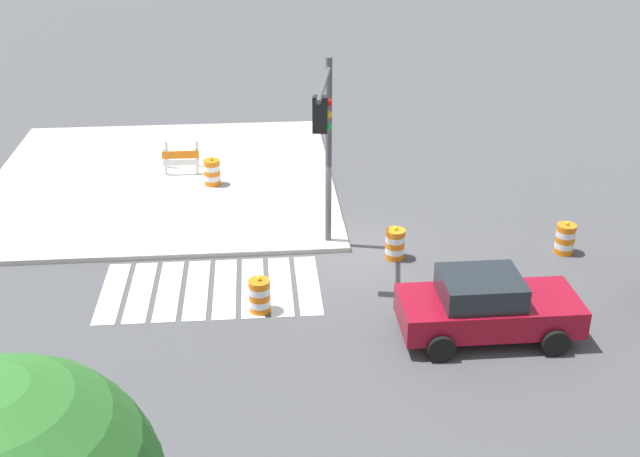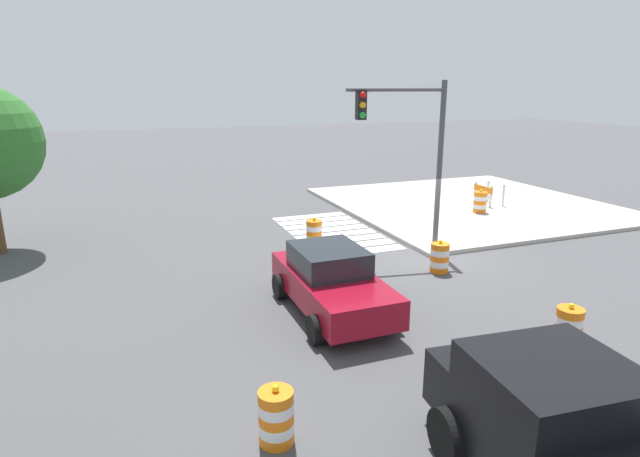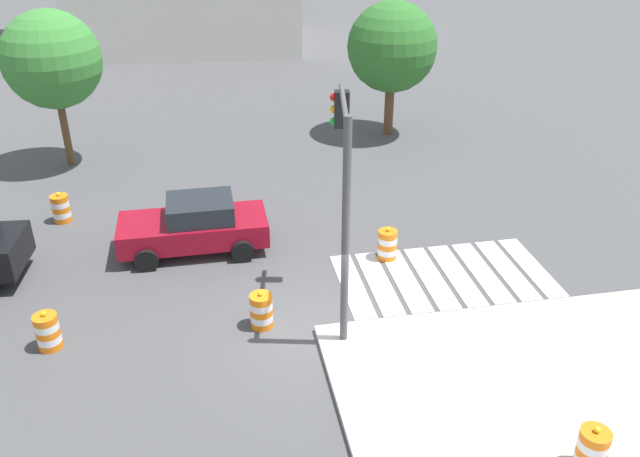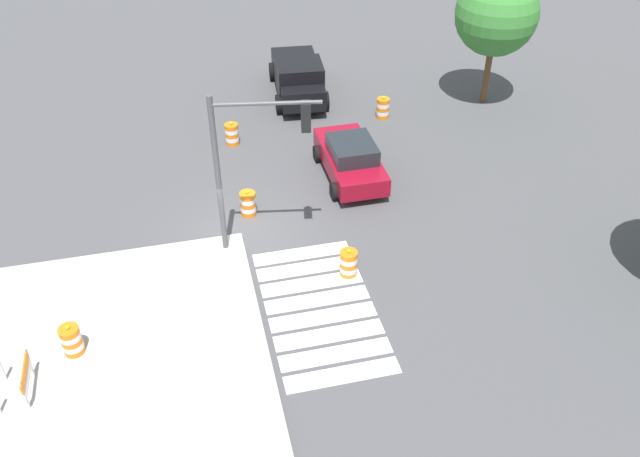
{
  "view_description": "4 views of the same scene",
  "coord_description": "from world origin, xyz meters",
  "px_view_note": "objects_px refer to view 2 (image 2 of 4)",
  "views": [
    {
      "loc": [
        2.62,
        20.43,
        10.71
      ],
      "look_at": [
        1.04,
        1.67,
        1.63
      ],
      "focal_mm": 44.31,
      "sensor_mm": 36.0,
      "label": 1
    },
    {
      "loc": [
        -13.69,
        9.09,
        5.42
      ],
      "look_at": [
        2.4,
        2.93,
        0.68
      ],
      "focal_mm": 28.82,
      "sensor_mm": 36.0,
      "label": 2
    },
    {
      "loc": [
        -2.25,
        -12.77,
        9.79
      ],
      "look_at": [
        0.58,
        2.33,
        1.57
      ],
      "focal_mm": 36.75,
      "sensor_mm": 36.0,
      "label": 3
    },
    {
      "loc": [
        18.01,
        -1.55,
        14.24
      ],
      "look_at": [
        1.13,
        2.49,
        0.75
      ],
      "focal_mm": 37.62,
      "sensor_mm": 36.0,
      "label": 4
    }
  ],
  "objects_px": {
    "construction_barricade": "(486,193)",
    "traffic_barrel_near_corner": "(276,417)",
    "traffic_barrel_crosswalk_end": "(440,258)",
    "traffic_light_pole": "(408,136)",
    "sports_car": "(331,281)",
    "pickup_truck": "(578,451)",
    "traffic_barrel_on_sidewalk": "(480,202)",
    "traffic_barrel_median_far": "(569,328)",
    "traffic_barrel_median_near": "(314,233)"
  },
  "relations": [
    {
      "from": "sports_car",
      "to": "traffic_barrel_median_near",
      "type": "xyz_separation_m",
      "value": [
        5.43,
        -1.56,
        -0.36
      ]
    },
    {
      "from": "traffic_barrel_median_near",
      "to": "traffic_light_pole",
      "type": "distance_m",
      "value": 4.68
    },
    {
      "from": "pickup_truck",
      "to": "traffic_barrel_near_corner",
      "type": "relative_size",
      "value": 5.2
    },
    {
      "from": "pickup_truck",
      "to": "traffic_barrel_crosswalk_end",
      "type": "relative_size",
      "value": 5.2
    },
    {
      "from": "traffic_barrel_near_corner",
      "to": "traffic_barrel_crosswalk_end",
      "type": "distance_m",
      "value": 8.89
    },
    {
      "from": "traffic_barrel_median_near",
      "to": "traffic_barrel_on_sidewalk",
      "type": "bearing_deg",
      "value": -79.65
    },
    {
      "from": "traffic_barrel_crosswalk_end",
      "to": "traffic_barrel_on_sidewalk",
      "type": "xyz_separation_m",
      "value": [
        5.44,
        -5.68,
        0.15
      ]
    },
    {
      "from": "traffic_barrel_near_corner",
      "to": "construction_barricade",
      "type": "xyz_separation_m",
      "value": [
        12.31,
        -13.67,
        0.27
      ]
    },
    {
      "from": "traffic_barrel_crosswalk_end",
      "to": "traffic_barrel_on_sidewalk",
      "type": "bearing_deg",
      "value": -46.21
    },
    {
      "from": "construction_barricade",
      "to": "traffic_barrel_near_corner",
      "type": "bearing_deg",
      "value": 132.0
    },
    {
      "from": "traffic_light_pole",
      "to": "traffic_barrel_on_sidewalk",
      "type": "bearing_deg",
      "value": -59.26
    },
    {
      "from": "traffic_barrel_median_near",
      "to": "traffic_barrel_median_far",
      "type": "xyz_separation_m",
      "value": [
        -8.93,
        -2.51,
        0.0
      ]
    },
    {
      "from": "traffic_barrel_crosswalk_end",
      "to": "traffic_light_pole",
      "type": "distance_m",
      "value": 4.0
    },
    {
      "from": "traffic_barrel_near_corner",
      "to": "traffic_barrel_median_near",
      "type": "xyz_separation_m",
      "value": [
        9.66,
        -4.21,
        0.0
      ]
    },
    {
      "from": "construction_barricade",
      "to": "traffic_barrel_on_sidewalk",
      "type": "bearing_deg",
      "value": 133.75
    },
    {
      "from": "traffic_barrel_median_far",
      "to": "traffic_barrel_on_sidewalk",
      "type": "bearing_deg",
      "value": -28.89
    },
    {
      "from": "traffic_barrel_crosswalk_end",
      "to": "construction_barricade",
      "type": "distance_m",
      "value": 9.52
    },
    {
      "from": "traffic_barrel_crosswalk_end",
      "to": "traffic_light_pole",
      "type": "height_order",
      "value": "traffic_light_pole"
    },
    {
      "from": "traffic_barrel_median_near",
      "to": "traffic_barrel_median_far",
      "type": "distance_m",
      "value": 9.28
    },
    {
      "from": "traffic_barrel_on_sidewalk",
      "to": "traffic_light_pole",
      "type": "distance_m",
      "value": 7.47
    },
    {
      "from": "pickup_truck",
      "to": "traffic_barrel_median_far",
      "type": "xyz_separation_m",
      "value": [
        3.48,
        -3.54,
        -0.52
      ]
    },
    {
      "from": "pickup_truck",
      "to": "construction_barricade",
      "type": "distance_m",
      "value": 18.36
    },
    {
      "from": "sports_car",
      "to": "traffic_light_pole",
      "type": "relative_size",
      "value": 0.78
    },
    {
      "from": "sports_car",
      "to": "traffic_barrel_crosswalk_end",
      "type": "relative_size",
      "value": 4.22
    },
    {
      "from": "sports_car",
      "to": "traffic_barrel_median_far",
      "type": "bearing_deg",
      "value": -130.77
    },
    {
      "from": "pickup_truck",
      "to": "traffic_barrel_on_sidewalk",
      "type": "distance_m",
      "value": 16.74
    },
    {
      "from": "traffic_barrel_near_corner",
      "to": "traffic_barrel_crosswalk_end",
      "type": "height_order",
      "value": "same"
    },
    {
      "from": "traffic_barrel_near_corner",
      "to": "traffic_light_pole",
      "type": "distance_m",
      "value": 10.82
    },
    {
      "from": "traffic_light_pole",
      "to": "traffic_barrel_near_corner",
      "type": "bearing_deg",
      "value": 139.04
    },
    {
      "from": "sports_car",
      "to": "traffic_barrel_on_sidewalk",
      "type": "height_order",
      "value": "sports_car"
    },
    {
      "from": "traffic_light_pole",
      "to": "pickup_truck",
      "type": "bearing_deg",
      "value": 161.36
    },
    {
      "from": "sports_car",
      "to": "construction_barricade",
      "type": "relative_size",
      "value": 3.31
    },
    {
      "from": "traffic_barrel_crosswalk_end",
      "to": "traffic_barrel_median_far",
      "type": "bearing_deg",
      "value": 179.02
    },
    {
      "from": "construction_barricade",
      "to": "traffic_light_pole",
      "type": "height_order",
      "value": "traffic_light_pole"
    },
    {
      "from": "construction_barricade",
      "to": "traffic_light_pole",
      "type": "bearing_deg",
      "value": 123.3
    },
    {
      "from": "pickup_truck",
      "to": "traffic_barrel_near_corner",
      "type": "xyz_separation_m",
      "value": [
        2.75,
        3.18,
        -0.52
      ]
    },
    {
      "from": "traffic_barrel_on_sidewalk",
      "to": "traffic_light_pole",
      "type": "relative_size",
      "value": 0.19
    },
    {
      "from": "traffic_barrel_near_corner",
      "to": "traffic_barrel_on_sidewalk",
      "type": "height_order",
      "value": "traffic_barrel_on_sidewalk"
    },
    {
      "from": "pickup_truck",
      "to": "traffic_barrel_near_corner",
      "type": "distance_m",
      "value": 4.24
    },
    {
      "from": "construction_barricade",
      "to": "traffic_light_pole",
      "type": "relative_size",
      "value": 0.24
    },
    {
      "from": "sports_car",
      "to": "traffic_light_pole",
      "type": "height_order",
      "value": "traffic_light_pole"
    },
    {
      "from": "traffic_barrel_median_far",
      "to": "traffic_barrel_on_sidewalk",
      "type": "relative_size",
      "value": 1.0
    },
    {
      "from": "traffic_barrel_near_corner",
      "to": "traffic_barrel_median_far",
      "type": "height_order",
      "value": "same"
    },
    {
      "from": "traffic_barrel_on_sidewalk",
      "to": "construction_barricade",
      "type": "distance_m",
      "value": 1.66
    },
    {
      "from": "traffic_barrel_crosswalk_end",
      "to": "construction_barricade",
      "type": "relative_size",
      "value": 0.78
    },
    {
      "from": "traffic_barrel_median_near",
      "to": "traffic_barrel_on_sidewalk",
      "type": "height_order",
      "value": "traffic_barrel_on_sidewalk"
    },
    {
      "from": "construction_barricade",
      "to": "traffic_light_pole",
      "type": "distance_m",
      "value": 8.91
    },
    {
      "from": "construction_barricade",
      "to": "sports_car",
      "type": "bearing_deg",
      "value": 126.24
    },
    {
      "from": "sports_car",
      "to": "pickup_truck",
      "type": "distance_m",
      "value": 7.01
    },
    {
      "from": "traffic_barrel_median_near",
      "to": "traffic_light_pole",
      "type": "xyz_separation_m",
      "value": [
        -1.91,
        -2.51,
        3.46
      ]
    }
  ]
}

